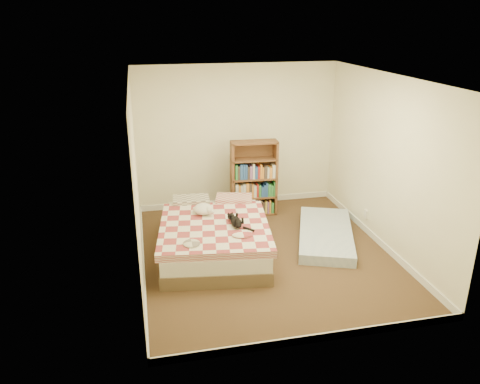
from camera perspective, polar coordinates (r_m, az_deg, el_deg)
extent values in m
cube|color=#432E1D|center=(6.83, 3.23, -7.56)|extent=(3.50, 4.00, 0.01)
cube|color=white|center=(6.06, 3.71, 13.74)|extent=(3.50, 4.00, 0.01)
cube|color=#ECE6C7|center=(8.20, -0.33, 6.73)|extent=(3.50, 0.01, 2.50)
cube|color=#ECE6C7|center=(4.58, 10.21, -5.26)|extent=(3.50, 0.01, 2.50)
cube|color=#ECE6C7|center=(6.11, -12.55, 1.29)|extent=(0.01, 4.00, 2.50)
cube|color=#ECE6C7|center=(7.00, 17.41, 3.30)|extent=(0.01, 4.00, 2.50)
cube|color=white|center=(8.56, -0.30, -1.10)|extent=(3.50, 0.02, 0.10)
cube|color=white|center=(5.22, 9.31, -17.15)|extent=(3.50, 0.02, 0.10)
cube|color=white|center=(6.60, -11.66, -8.57)|extent=(0.02, 4.00, 0.10)
cube|color=white|center=(7.42, 16.36, -5.57)|extent=(0.02, 4.00, 0.10)
cube|color=white|center=(7.64, 15.12, -2.62)|extent=(0.03, 0.09, 0.13)
cube|color=brown|center=(6.86, -3.11, -6.53)|extent=(1.70, 2.23, 0.19)
cube|color=silver|center=(6.78, -3.15, -5.06)|extent=(1.67, 2.19, 0.21)
cube|color=#A33C40|center=(6.71, -3.17, -3.87)|extent=(1.72, 1.87, 0.10)
cube|color=slate|center=(7.37, -6.76, -1.43)|extent=(0.61, 0.43, 0.15)
cube|color=#A33C40|center=(7.45, -1.57, -1.02)|extent=(0.61, 0.43, 0.15)
cube|color=#55321D|center=(7.83, -0.93, 1.46)|extent=(0.05, 0.26, 1.30)
cube|color=#55321D|center=(8.00, 4.28, 1.83)|extent=(0.05, 0.26, 1.30)
cube|color=#55321D|center=(8.02, 1.49, 1.92)|extent=(0.78, 0.06, 1.30)
cube|color=#55321D|center=(8.13, 1.66, -2.55)|extent=(0.79, 0.30, 0.03)
cube|color=#55321D|center=(7.90, 1.70, 1.71)|extent=(0.79, 0.30, 0.03)
cube|color=#55321D|center=(7.72, 1.75, 6.07)|extent=(0.79, 0.30, 0.03)
cube|color=#6B8DB3|center=(7.34, 10.40, -5.09)|extent=(1.34, 1.91, 0.16)
ellipsoid|color=black|center=(6.50, -0.47, -3.68)|extent=(0.21, 0.36, 0.11)
sphere|color=black|center=(6.65, -0.79, -2.98)|extent=(0.12, 0.12, 0.10)
cone|color=black|center=(6.66, -1.09, -2.56)|extent=(0.04, 0.04, 0.04)
cone|color=black|center=(6.67, -0.59, -2.52)|extent=(0.04, 0.04, 0.04)
cylinder|color=black|center=(6.33, 0.71, -4.66)|extent=(0.07, 0.19, 0.04)
ellipsoid|color=silver|center=(6.90, -4.49, -2.07)|extent=(0.31, 0.34, 0.15)
sphere|color=silver|center=(6.81, -3.66, -2.19)|extent=(0.13, 0.13, 0.12)
sphere|color=silver|center=(6.79, -3.25, -2.40)|extent=(0.06, 0.06, 0.05)
sphere|color=silver|center=(6.94, -5.57, -2.11)|extent=(0.07, 0.07, 0.07)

